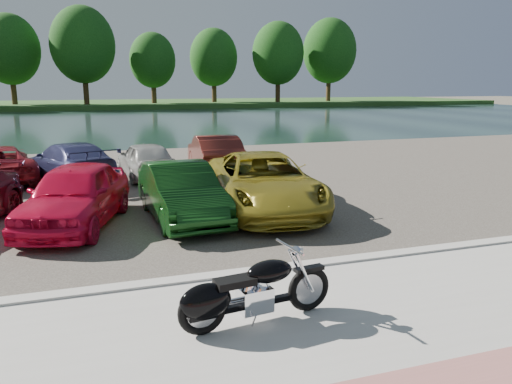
% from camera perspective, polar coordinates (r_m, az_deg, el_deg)
% --- Properties ---
extents(ground, '(200.00, 200.00, 0.00)m').
position_cam_1_polar(ground, '(7.43, 7.00, -14.83)').
color(ground, '#595447').
rests_on(ground, ground).
extents(promenade, '(60.00, 6.00, 0.10)m').
position_cam_1_polar(promenade, '(6.63, 10.89, -18.06)').
color(promenade, '#B1AEA7').
rests_on(promenade, ground).
extents(kerb, '(60.00, 0.30, 0.14)m').
position_cam_1_polar(kerb, '(9.09, 1.56, -9.04)').
color(kerb, '#B1AEA7').
rests_on(kerb, ground).
extents(parking_lot, '(60.00, 18.00, 0.04)m').
position_cam_1_polar(parking_lot, '(17.52, -8.54, 1.15)').
color(parking_lot, '#3C3630').
rests_on(parking_lot, ground).
extents(river, '(120.00, 40.00, 0.00)m').
position_cam_1_polar(river, '(46.16, -14.91, 7.75)').
color(river, '#1B312D').
rests_on(river, ground).
extents(far_bank, '(120.00, 24.00, 0.60)m').
position_cam_1_polar(far_bank, '(78.06, -16.52, 9.60)').
color(far_bank, '#224719').
rests_on(far_bank, ground).
extents(far_trees, '(70.25, 10.68, 12.52)m').
position_cam_1_polar(far_trees, '(72.22, -13.10, 15.32)').
color(far_trees, '#392715').
rests_on(far_trees, far_bank).
extents(motorcycle, '(2.33, 0.76, 1.05)m').
position_cam_1_polar(motorcycle, '(6.97, -1.43, -11.54)').
color(motorcycle, black).
rests_on(motorcycle, promenade).
extents(car_4, '(3.03, 4.76, 1.51)m').
position_cam_1_polar(car_4, '(12.53, -19.94, -0.32)').
color(car_4, red).
rests_on(car_4, parking_lot).
extents(car_5, '(1.73, 4.34, 1.41)m').
position_cam_1_polar(car_5, '(12.46, -8.55, -0.02)').
color(car_5, '#0E340F').
rests_on(car_5, parking_lot).
extents(car_6, '(3.15, 5.73, 1.52)m').
position_cam_1_polar(car_6, '(13.21, 0.85, 1.08)').
color(car_6, olive).
rests_on(car_6, parking_lot).
extents(car_11, '(3.48, 5.11, 1.37)m').
position_cam_1_polar(car_11, '(18.28, -20.43, 3.23)').
color(car_11, navy).
rests_on(car_11, parking_lot).
extents(car_12, '(2.01, 4.04, 1.32)m').
position_cam_1_polar(car_12, '(18.27, -12.49, 3.62)').
color(car_12, '#B2B1AD').
rests_on(car_12, parking_lot).
extents(car_13, '(1.79, 4.47, 1.45)m').
position_cam_1_polar(car_13, '(18.95, -4.74, 4.37)').
color(car_13, '#531B16').
rests_on(car_13, parking_lot).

